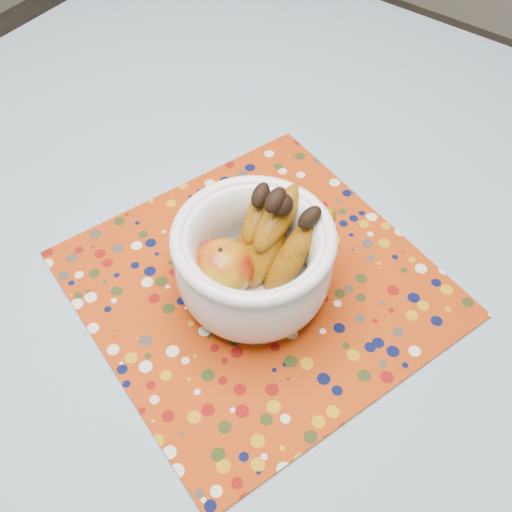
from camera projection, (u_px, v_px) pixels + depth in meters
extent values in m
plane|color=#2D2826|center=(245.00, 423.00, 1.48)|extent=(4.00, 4.00, 0.00)
cube|color=brown|center=(239.00, 232.00, 0.90)|extent=(1.20, 1.20, 0.04)
cylinder|color=brown|center=(207.00, 115.00, 1.65)|extent=(0.06, 0.06, 0.71)
cube|color=slate|center=(238.00, 221.00, 0.88)|extent=(1.32, 1.32, 0.01)
cube|color=#9A2F08|center=(257.00, 283.00, 0.80)|extent=(0.55, 0.55, 0.00)
cylinder|color=white|center=(254.00, 289.00, 0.79)|extent=(0.10, 0.10, 0.01)
cylinder|color=white|center=(254.00, 284.00, 0.78)|extent=(0.15, 0.15, 0.01)
torus|color=white|center=(253.00, 237.00, 0.70)|extent=(0.20, 0.20, 0.02)
ellipsoid|color=#780605|center=(222.00, 268.00, 0.75)|extent=(0.08, 0.08, 0.07)
sphere|color=black|center=(282.00, 204.00, 0.72)|extent=(0.03, 0.03, 0.03)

